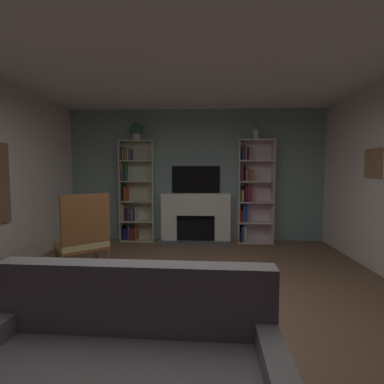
# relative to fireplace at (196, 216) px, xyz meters

# --- Properties ---
(ground_plane) EXTENTS (7.81, 7.81, 0.00)m
(ground_plane) POSITION_rel_fireplace_xyz_m (0.00, -3.13, -0.53)
(ground_plane) COLOR brown
(wall_back_accent) EXTENTS (5.41, 0.06, 2.74)m
(wall_back_accent) POSITION_rel_fireplace_xyz_m (0.00, 0.15, 0.84)
(wall_back_accent) COLOR gray
(wall_back_accent) RESTS_ON ground_plane
(ceiling) EXTENTS (5.41, 6.63, 0.06)m
(ceiling) POSITION_rel_fireplace_xyz_m (0.00, -3.13, 2.24)
(ceiling) COLOR white
(ceiling) RESTS_ON wall_back_accent
(fireplace) EXTENTS (1.52, 0.54, 1.00)m
(fireplace) POSITION_rel_fireplace_xyz_m (0.00, 0.00, 0.00)
(fireplace) COLOR white
(fireplace) RESTS_ON ground_plane
(tv) EXTENTS (0.99, 0.06, 0.56)m
(tv) POSITION_rel_fireplace_xyz_m (0.00, 0.09, 0.75)
(tv) COLOR black
(tv) RESTS_ON fireplace
(bookshelf_left) EXTENTS (0.70, 0.29, 2.08)m
(bookshelf_left) POSITION_rel_fireplace_xyz_m (-1.29, 0.02, 0.44)
(bookshelf_left) COLOR beige
(bookshelf_left) RESTS_ON ground_plane
(bookshelf_right) EXTENTS (0.70, 0.34, 2.08)m
(bookshelf_right) POSITION_rel_fireplace_xyz_m (1.13, -0.00, 0.50)
(bookshelf_right) COLOR silver
(bookshelf_right) RESTS_ON ground_plane
(potted_plant) EXTENTS (0.24, 0.24, 0.35)m
(potted_plant) POSITION_rel_fireplace_xyz_m (-1.21, -0.03, 1.75)
(potted_plant) COLOR beige
(potted_plant) RESTS_ON bookshelf_left
(vase_with_flowers) EXTENTS (0.11, 0.11, 0.39)m
(vase_with_flowers) POSITION_rel_fireplace_xyz_m (1.21, -0.03, 1.69)
(vase_with_flowers) COLOR silver
(vase_with_flowers) RESTS_ON bookshelf_right
(armchair) EXTENTS (0.83, 0.82, 1.16)m
(armchair) POSITION_rel_fireplace_xyz_m (-1.48, -2.10, 0.04)
(armchair) COLOR brown
(armchair) RESTS_ON ground_plane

